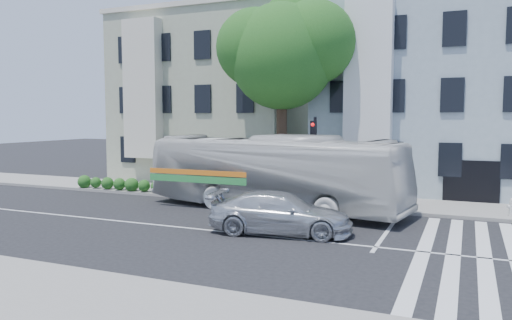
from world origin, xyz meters
The scene contains 11 objects.
ground centered at (0.00, 0.00, 0.00)m, with size 120.00×120.00×0.00m, color black.
sidewalk_far centered at (0.00, 8.00, 0.07)m, with size 80.00×4.00×0.15m, color gray.
sidewalk_near centered at (0.00, -8.00, 0.07)m, with size 80.00×4.00×0.15m, color gray.
building_left centered at (-7.00, 15.00, 5.50)m, with size 12.00×10.00×11.00m, color #9B9D84.
building_right centered at (7.00, 15.00, 5.50)m, with size 12.00×10.00×11.00m, color #8EA0A9.
street_tree centered at (0.06, 8.74, 7.83)m, with size 7.30×5.90×11.10m.
bus centered at (0.91, 4.86, 1.75)m, with size 12.59×2.95×3.51m, color silver.
sedan centered at (2.87, 0.61, 0.77)m, with size 5.32×2.16×1.54m, color silver.
hedge centered at (-7.34, 6.30, 0.50)m, with size 8.50×0.84×0.70m, color #2F5C1E, non-canonical shape.
traffic_signal centered at (2.47, 6.28, 2.80)m, with size 0.45×0.53×4.33m.
fire_hydrant centered at (11.02, 6.86, 0.54)m, with size 0.44×0.29×0.76m.
Camera 1 is at (9.23, -16.57, 4.36)m, focal length 35.00 mm.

